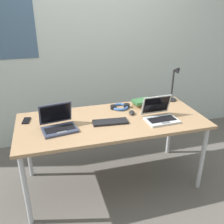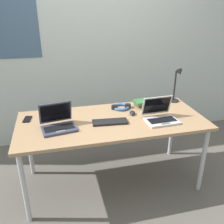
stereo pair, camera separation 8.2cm
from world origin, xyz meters
name	(u,v)px [view 1 (the left image)]	position (x,y,z in m)	size (l,w,h in m)	color
ground_plane	(112,181)	(0.00, 0.00, 0.00)	(12.00, 12.00, 0.00)	#56514C
wall_back	(88,44)	(0.00, 1.10, 1.30)	(6.00, 0.13, 2.60)	#B2BCB7
desk	(112,125)	(0.00, 0.00, 0.68)	(1.80, 0.80, 0.74)	#9E7A56
desk_lamp	(174,85)	(0.80, 0.28, 0.94)	(0.12, 0.18, 0.40)	black
laptop_by_keyboard	(58,124)	(-0.51, -0.06, 0.78)	(0.33, 0.29, 0.22)	#33384C
laptop_front_left	(160,115)	(0.45, -0.12, 0.78)	(0.31, 0.28, 0.22)	#B7BABC
external_keyboard	(110,122)	(-0.04, -0.07, 0.75)	(0.33, 0.12, 0.02)	black
computer_mouse	(132,112)	(0.23, 0.07, 0.76)	(0.06, 0.10, 0.03)	black
cell_phone	(26,121)	(-0.80, 0.19, 0.74)	(0.06, 0.14, 0.01)	black
headphones	(120,107)	(0.16, 0.25, 0.76)	(0.21, 0.18, 0.04)	#335999
book_stack	(143,103)	(0.42, 0.23, 0.78)	(0.25, 0.20, 0.07)	brown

